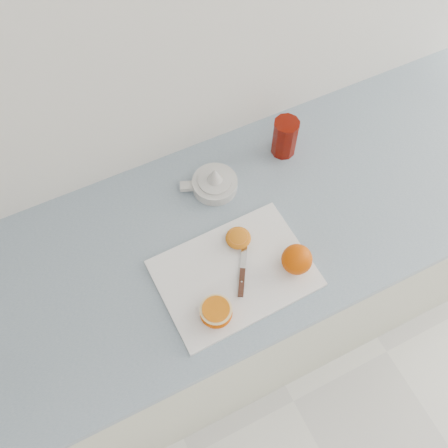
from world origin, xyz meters
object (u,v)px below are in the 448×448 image
Objects in this scene: half_orange at (216,312)px; citrus_juicer at (214,183)px; cutting_board at (235,273)px; counter at (250,282)px; red_tumbler at (285,138)px.

half_orange is 0.50× the size of citrus_juicer.
cutting_board is at bearing 41.86° from half_orange.
half_orange is (-0.22, -0.21, 0.48)m from counter.
citrus_juicer is (0.07, 0.26, 0.02)m from cutting_board.
half_orange is at bearing -138.14° from cutting_board.
citrus_juicer is (-0.06, 0.14, 0.47)m from counter.
cutting_board is 0.42m from red_tumbler.
counter is at bearing 42.75° from half_orange.
red_tumbler reaches higher than half_orange.
citrus_juicer reaches higher than counter.
half_orange is at bearing -114.97° from citrus_juicer.
citrus_juicer reaches higher than half_orange.
cutting_board is 0.13m from half_orange.
half_orange reaches higher than counter.
counter is 16.32× the size of citrus_juicer.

